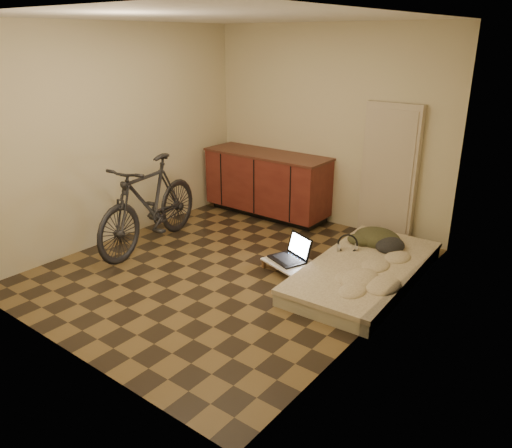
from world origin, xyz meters
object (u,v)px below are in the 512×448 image
Objects in this scene: laptop at (291,255)px; bicycle at (149,199)px; futon at (365,272)px; lap_desk at (295,265)px.

bicycle is at bearing -142.27° from laptop.
lap_desk is at bearing -156.05° from futon.
lap_desk is at bearing -14.08° from laptop.
bicycle is 1.84m from laptop.
bicycle is 2.65m from futon.
futon is 4.41× the size of laptop.
futon is at bearing 43.26° from lap_desk.
lap_desk is (-0.67, -0.33, 0.01)m from futon.
laptop is (1.72, 0.50, -0.44)m from bicycle.
bicycle reaches higher than futon.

